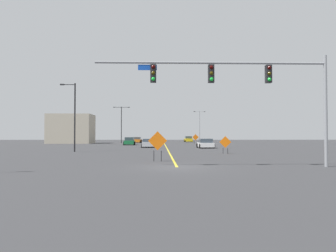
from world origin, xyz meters
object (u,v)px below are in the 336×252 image
traffic_signal_assembly (242,81)px  car_white_approaching (205,144)px  construction_sign_median_far (225,143)px  car_silver_near (148,143)px  street_lamp_near_left (200,124)px  street_lamp_mid_right (74,114)px  car_orange_distant (137,140)px  construction_sign_left_shoulder (196,138)px  car_green_mid (129,141)px  car_yellow_passing (188,139)px  street_lamp_near_right (121,121)px  construction_sign_left_lane (158,142)px

traffic_signal_assembly → car_white_approaching: 27.37m
construction_sign_median_far → car_silver_near: size_ratio=0.42×
street_lamp_near_left → car_white_approaching: (-4.41, -42.24, -4.28)m
street_lamp_mid_right → construction_sign_median_far: size_ratio=4.35×
construction_sign_median_far → car_white_approaching: 13.64m
street_lamp_mid_right → car_orange_distant: 40.53m
construction_sign_left_shoulder → car_orange_distant: 16.18m
car_orange_distant → street_lamp_near_left: bearing=35.9°
construction_sign_left_shoulder → car_white_approaching: size_ratio=0.50×
street_lamp_mid_right → car_orange_distant: bearing=84.0°
street_lamp_mid_right → car_silver_near: (7.84, 12.57, -3.61)m
car_white_approaching → car_green_mid: car_green_mid is taller
car_silver_near → street_lamp_mid_right: bearing=-122.0°
street_lamp_mid_right → street_lamp_near_left: street_lamp_near_left is taller
car_yellow_passing → car_green_mid: car_yellow_passing is taller
street_lamp_near_left → street_lamp_near_right: (-19.31, -16.72, -0.11)m
car_green_mid → construction_sign_left_shoulder: bearing=26.2°
street_lamp_near_right → construction_sign_left_shoulder: bearing=-17.8°
construction_sign_median_far → car_silver_near: construction_sign_median_far is taller
car_silver_near → car_white_approaching: 8.68m
street_lamp_mid_right → car_silver_near: size_ratio=1.85×
car_white_approaching → construction_sign_left_lane: bearing=-106.2°
street_lamp_near_left → construction_sign_median_far: size_ratio=4.77×
construction_sign_median_far → car_green_mid: bearing=113.6°
car_yellow_passing → street_lamp_mid_right: bearing=-109.7°
construction_sign_median_far → car_white_approaching: bearing=90.3°
street_lamp_mid_right → street_lamp_near_left: 55.81m
construction_sign_left_shoulder → construction_sign_left_lane: 43.96m
street_lamp_near_right → construction_sign_left_lane: size_ratio=3.77×
construction_sign_left_lane → car_yellow_passing: bearing=82.9°
car_white_approaching → car_green_mid: 18.56m
construction_sign_left_lane → street_lamp_near_left: bearing=80.4°
car_silver_near → street_lamp_near_left: bearing=72.3°
car_silver_near → car_green_mid: car_green_mid is taller
street_lamp_near_left → car_white_approaching: bearing=-96.0°
street_lamp_mid_right → car_green_mid: (3.96, 23.80, -3.56)m
construction_sign_left_lane → street_lamp_near_right: bearing=99.7°
street_lamp_near_left → construction_sign_left_lane: bearing=-99.6°
car_silver_near → car_yellow_passing: bearing=75.3°
traffic_signal_assembly → construction_sign_median_far: traffic_signal_assembly is taller
traffic_signal_assembly → construction_sign_median_far: 14.01m
street_lamp_mid_right → car_white_approaching: size_ratio=1.89×
traffic_signal_assembly → car_orange_distant: 58.47m
street_lamp_near_right → car_orange_distant: 7.15m
street_lamp_near_right → car_white_approaching: size_ratio=2.00×
car_yellow_passing → street_lamp_near_right: bearing=-142.5°
construction_sign_left_shoulder → car_white_approaching: (-0.87, -20.46, -0.65)m
construction_sign_left_lane → car_orange_distant: (-5.19, 53.32, -0.73)m
car_orange_distant → construction_sign_left_lane: bearing=-84.4°
street_lamp_near_left → street_lamp_near_right: bearing=-139.1°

